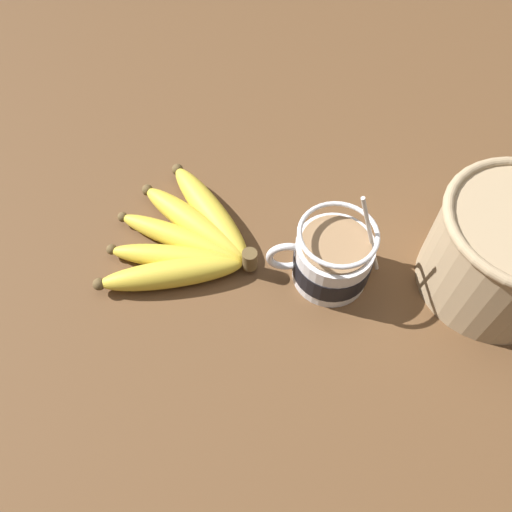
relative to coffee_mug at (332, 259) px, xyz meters
The scene contains 4 objects.
table 7.53cm from the coffee_mug, 26.74° to the right, with size 136.97×136.97×3.53cm.
coffee_mug is the anchor object (origin of this frame).
banana_bunch 19.65cm from the coffee_mug, 15.53° to the right, with size 21.30×22.40×4.15cm.
woven_basket 21.07cm from the coffee_mug, behind, with size 19.21×19.21×13.80cm.
Camera 1 is at (6.07, 36.47, 60.74)cm, focal length 35.00 mm.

